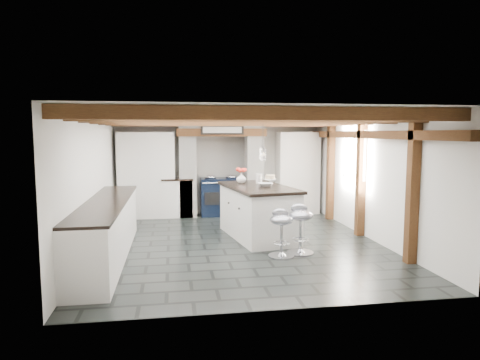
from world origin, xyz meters
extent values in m
plane|color=black|center=(0.00, 0.00, 0.00)|extent=(6.00, 6.00, 0.00)
plane|color=silver|center=(0.00, 3.00, 1.15)|extent=(5.00, 0.00, 5.00)
plane|color=silver|center=(-2.50, 0.00, 1.15)|extent=(0.00, 6.00, 6.00)
plane|color=silver|center=(2.50, 0.00, 1.15)|extent=(0.00, 6.00, 6.00)
plane|color=white|center=(0.00, 0.00, 2.30)|extent=(6.00, 6.00, 0.00)
cube|color=white|center=(-0.80, 2.70, 0.95)|extent=(0.40, 0.60, 1.90)
cube|color=white|center=(0.80, 2.70, 0.95)|extent=(0.40, 0.60, 1.90)
cube|color=brown|center=(0.00, 2.70, 1.99)|extent=(2.10, 0.65, 0.18)
cube|color=white|center=(0.00, 2.70, 2.15)|extent=(2.00, 0.60, 0.31)
cube|color=black|center=(0.00, 2.38, 2.05)|extent=(1.00, 0.03, 0.22)
cube|color=silver|center=(0.00, 2.36, 2.05)|extent=(0.90, 0.01, 0.14)
cube|color=white|center=(-1.75, 2.70, 1.00)|extent=(1.30, 0.58, 2.00)
cube|color=white|center=(1.90, 2.70, 1.00)|extent=(1.00, 0.58, 2.00)
cube|color=white|center=(-2.20, -0.60, 0.44)|extent=(0.60, 3.80, 0.88)
cube|color=black|center=(-2.20, -0.60, 0.90)|extent=(0.64, 3.80, 0.04)
cube|color=white|center=(-1.05, 2.70, 0.44)|extent=(0.70, 0.60, 0.88)
cube|color=black|center=(-1.05, 2.70, 0.90)|extent=(0.74, 0.64, 0.04)
cube|color=brown|center=(2.42, 0.00, 1.95)|extent=(0.15, 5.80, 0.14)
plane|color=white|center=(2.48, 0.60, 1.55)|extent=(0.00, 0.90, 0.90)
cube|color=brown|center=(0.00, -2.60, 2.21)|extent=(5.00, 0.16, 0.16)
cube|color=brown|center=(0.00, -1.73, 2.21)|extent=(5.00, 0.16, 0.16)
cube|color=brown|center=(0.00, -0.87, 2.21)|extent=(5.00, 0.16, 0.16)
cube|color=brown|center=(0.00, 0.00, 2.21)|extent=(5.00, 0.16, 0.16)
cube|color=brown|center=(0.00, 0.87, 2.21)|extent=(5.00, 0.16, 0.16)
cube|color=brown|center=(0.00, 1.73, 2.21)|extent=(5.00, 0.16, 0.16)
cube|color=brown|center=(0.00, 2.60, 2.21)|extent=(5.00, 0.16, 0.16)
cube|color=brown|center=(2.42, -1.60, 1.15)|extent=(0.15, 0.15, 2.30)
cube|color=brown|center=(2.42, 0.20, 1.15)|extent=(0.15, 0.15, 2.30)
cube|color=brown|center=(2.42, 1.80, 1.15)|extent=(0.15, 0.15, 2.30)
cylinder|color=black|center=(0.45, -0.05, 1.93)|extent=(0.01, 0.01, 0.56)
cylinder|color=white|center=(0.45, -0.05, 1.60)|extent=(0.09, 0.09, 0.22)
cylinder|color=black|center=(0.50, 0.25, 1.93)|extent=(0.01, 0.01, 0.56)
cylinder|color=white|center=(0.50, 0.25, 1.60)|extent=(0.09, 0.09, 0.22)
cylinder|color=black|center=(0.55, 0.55, 1.93)|extent=(0.01, 0.01, 0.56)
cylinder|color=white|center=(0.55, 0.55, 1.60)|extent=(0.09, 0.09, 0.22)
cube|color=black|center=(0.00, 2.68, 0.45)|extent=(1.00, 0.60, 0.90)
ellipsoid|color=silver|center=(-0.25, 2.68, 0.93)|extent=(0.28, 0.28, 0.11)
ellipsoid|color=silver|center=(0.25, 2.68, 0.93)|extent=(0.28, 0.28, 0.11)
cylinder|color=silver|center=(0.00, 2.36, 0.82)|extent=(0.95, 0.03, 0.03)
cube|color=black|center=(-0.25, 2.38, 0.45)|extent=(0.35, 0.02, 0.30)
cube|color=black|center=(0.25, 2.38, 0.45)|extent=(0.35, 0.02, 0.30)
cube|color=white|center=(0.44, 0.35, 0.47)|extent=(1.26, 2.04, 0.93)
cube|color=black|center=(0.44, 0.35, 0.96)|extent=(1.35, 2.14, 0.05)
imported|color=white|center=(0.20, 0.85, 1.09)|extent=(0.22, 0.22, 0.20)
ellipsoid|color=red|center=(0.20, 0.85, 1.25)|extent=(0.21, 0.21, 0.13)
cylinder|color=white|center=(0.54, 0.74, 1.08)|extent=(0.13, 0.13, 0.19)
imported|color=white|center=(0.56, 0.27, 1.02)|extent=(0.32, 0.32, 0.07)
cylinder|color=white|center=(0.69, 0.45, 1.04)|extent=(0.05, 0.05, 0.11)
cylinder|color=white|center=(0.69, 0.45, 1.10)|extent=(0.23, 0.23, 0.02)
cylinder|color=#CBB188|center=(0.69, 0.45, 1.14)|extent=(0.18, 0.18, 0.07)
cylinder|color=silver|center=(0.90, -0.86, 0.02)|extent=(0.44, 0.44, 0.03)
cone|color=silver|center=(0.90, -0.86, 0.06)|extent=(0.20, 0.20, 0.08)
cylinder|color=silver|center=(0.90, -0.86, 0.33)|extent=(0.05, 0.05, 0.55)
torus|color=silver|center=(0.90, -0.86, 0.24)|extent=(0.28, 0.28, 0.02)
ellipsoid|color=gray|center=(0.90, -0.86, 0.64)|extent=(0.49, 0.49, 0.18)
ellipsoid|color=gray|center=(0.93, -0.77, 0.75)|extent=(0.30, 0.18, 0.16)
cylinder|color=silver|center=(0.55, -0.99, 0.01)|extent=(0.42, 0.42, 0.03)
cone|color=silver|center=(0.55, -0.99, 0.06)|extent=(0.19, 0.19, 0.08)
cylinder|color=silver|center=(0.55, -0.99, 0.31)|extent=(0.05, 0.05, 0.52)
torus|color=silver|center=(0.55, -0.99, 0.23)|extent=(0.27, 0.27, 0.02)
ellipsoid|color=gray|center=(0.55, -0.99, 0.61)|extent=(0.44, 0.44, 0.17)
ellipsoid|color=gray|center=(0.57, -0.90, 0.70)|extent=(0.28, 0.15, 0.15)
camera|label=1|loc=(-1.15, -7.49, 1.99)|focal=32.00mm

